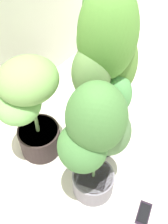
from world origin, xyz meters
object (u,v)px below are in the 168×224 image
Objects in this scene: potted_plant_back_right at (105,40)px; cell_phone at (144,213)px; potted_plant_center at (106,75)px; potted_plant_back_left at (30,106)px; potted_plant_front_left at (96,140)px.

potted_plant_back_right is 6.18× the size of cell_phone.
potted_plant_back_right reaches higher than cell_phone.
potted_plant_back_left is (-0.32, 0.27, -0.17)m from potted_plant_center.
potted_plant_back_right is 0.89× the size of potted_plant_center.
potted_plant_back_left is 0.45m from potted_plant_front_left.
potted_plant_center is at bearing 30.15° from potted_plant_front_left.
potted_plant_center reaches higher than potted_plant_back_right.
cell_phone is (-0.23, -0.49, -0.60)m from potted_plant_center.
potted_plant_back_right is 0.67m from potted_plant_front_left.
potted_plant_back_left is 0.88m from cell_phone.
potted_plant_front_left is (-0.56, -0.38, -0.06)m from potted_plant_back_right.
potted_plant_center is 1.28× the size of potted_plant_front_left.
cell_phone is at bearing -115.36° from potted_plant_center.
potted_plant_front_left reaches higher than cell_phone.
potted_plant_back_right reaches higher than potted_plant_back_left.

